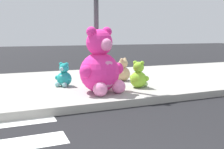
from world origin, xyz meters
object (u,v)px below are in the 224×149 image
(plush_pink_large, at_px, (101,67))
(plush_lime, at_px, (139,77))
(plush_teal, at_px, (64,77))
(plush_tan, at_px, (123,72))
(sign_pole, at_px, (96,13))

(plush_pink_large, xyz_separation_m, plush_lime, (0.98, 0.14, -0.30))
(plush_lime, bearing_deg, plush_teal, 153.03)
(plush_tan, height_order, plush_teal, plush_tan)
(sign_pole, height_order, plush_tan, sign_pole)
(sign_pole, relative_size, plush_lime, 5.16)
(plush_lime, bearing_deg, plush_tan, 88.56)
(plush_tan, xyz_separation_m, plush_lime, (-0.02, -0.94, 0.01))
(plush_pink_large, relative_size, plush_teal, 2.42)
(sign_pole, xyz_separation_m, plush_pink_large, (-0.11, -0.59, -1.15))
(sign_pole, height_order, plush_pink_large, sign_pole)
(plush_teal, relative_size, plush_lime, 0.91)
(plush_tan, distance_m, plush_teal, 1.60)
(plush_pink_large, bearing_deg, sign_pole, 79.06)
(plush_pink_large, bearing_deg, plush_lime, 8.10)
(plush_tan, relative_size, plush_teal, 1.07)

